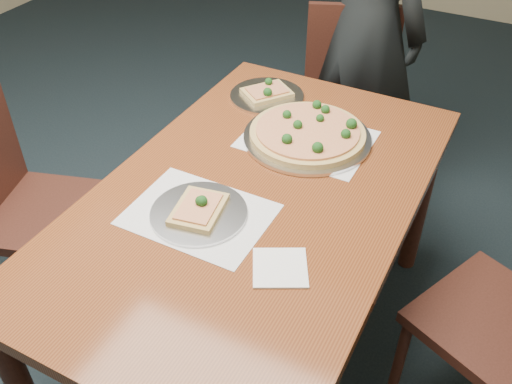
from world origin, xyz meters
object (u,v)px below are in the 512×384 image
at_px(dining_table, 256,215).
at_px(chair_left, 21,198).
at_px(slice_plate_far, 267,94).
at_px(pizza_pan, 308,134).
at_px(slice_plate_near, 199,211).
at_px(chair_far, 349,97).
at_px(diner, 365,22).

height_order(dining_table, chair_left, chair_left).
distance_m(dining_table, slice_plate_far, 0.59).
bearing_deg(pizza_pan, dining_table, -94.00).
bearing_deg(slice_plate_near, chair_far, 89.11).
bearing_deg(dining_table, slice_plate_near, -120.19).
xyz_separation_m(chair_far, pizza_pan, (0.10, -0.74, 0.26)).
bearing_deg(pizza_pan, chair_far, 97.78).
relative_size(chair_far, slice_plate_far, 3.25).
height_order(chair_far, diner, diner).
height_order(chair_left, slice_plate_near, chair_left).
relative_size(chair_far, slice_plate_near, 3.25).
bearing_deg(slice_plate_far, pizza_pan, -37.59).
height_order(chair_far, chair_left, same).
xyz_separation_m(chair_left, pizza_pan, (0.89, 0.50, 0.26)).
distance_m(dining_table, diner, 1.21).
bearing_deg(chair_far, diner, 67.80).
xyz_separation_m(slice_plate_near, slice_plate_far, (-0.13, 0.70, -0.00)).
bearing_deg(chair_far, dining_table, -107.77).
distance_m(chair_far, diner, 0.34).
bearing_deg(slice_plate_far, diner, 77.08).
distance_m(pizza_pan, slice_plate_near, 0.52).
height_order(diner, slice_plate_far, diner).
distance_m(diner, slice_plate_near, 1.36).
bearing_deg(slice_plate_near, dining_table, 59.81).
height_order(chair_far, slice_plate_near, chair_far).
bearing_deg(slice_plate_far, chair_left, -132.56).
relative_size(slice_plate_near, slice_plate_far, 1.00).
bearing_deg(slice_plate_near, pizza_pan, 76.48).
bearing_deg(chair_far, slice_plate_near, -112.80).
relative_size(dining_table, diner, 0.90).
bearing_deg(chair_left, slice_plate_near, -107.52).
height_order(dining_table, slice_plate_far, slice_plate_far).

